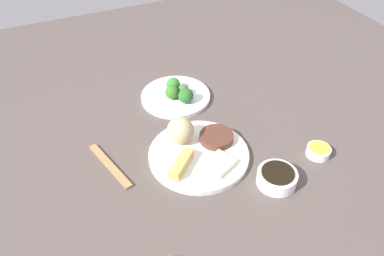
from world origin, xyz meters
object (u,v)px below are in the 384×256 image
Objects in this scene: main_plate at (199,155)px; soy_sauce_bowl at (277,178)px; broccoli_plate at (176,96)px; sauce_ramekin_hot_mustard at (318,151)px; chopsticks_pair at (110,166)px.

soy_sauce_bowl is (-0.14, 0.17, 0.01)m from main_plate.
broccoli_plate is 0.46m from soy_sauce_bowl.
main_plate reaches higher than broccoli_plate.
sauce_ramekin_hot_mustard is at bearing -166.88° from soy_sauce_bowl.
soy_sauce_bowl is 0.52× the size of chopsticks_pair.
chopsticks_pair is at bearing -19.89° from sauce_ramekin_hot_mustard.
broccoli_plate is 0.49m from sauce_ramekin_hot_mustard.
soy_sauce_bowl is 1.56× the size of sauce_ramekin_hot_mustard.
sauce_ramekin_hot_mustard is 0.33× the size of chopsticks_pair.
soy_sauce_bowl reaches higher than sauce_ramekin_hot_mustard.
broccoli_plate is 3.46× the size of sauce_ramekin_hot_mustard.
soy_sauce_bowl is (-0.09, 0.45, 0.01)m from broccoli_plate.
sauce_ramekin_hot_mustard reaches higher than chopsticks_pair.
soy_sauce_bowl is at bearing 13.12° from sauce_ramekin_hot_mustard.
main_plate is 0.29m from broccoli_plate.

